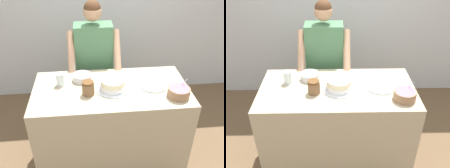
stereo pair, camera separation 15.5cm
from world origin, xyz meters
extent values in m
cube|color=silver|center=(0.00, 1.83, 1.30)|extent=(10.00, 0.05, 2.60)
cube|color=tan|center=(0.00, 0.38, 0.48)|extent=(1.49, 0.75, 0.96)
cylinder|color=#2D2D38|center=(-0.23, 0.99, 0.39)|extent=(0.13, 0.13, 0.79)
cylinder|color=#2D2D38|center=(-0.04, 0.99, 0.39)|extent=(0.13, 0.13, 0.79)
cube|color=#4C7F56|center=(-0.14, 0.99, 1.09)|extent=(0.42, 0.23, 0.59)
cylinder|color=tan|center=(-0.38, 0.83, 1.08)|extent=(0.08, 0.38, 0.50)
cylinder|color=tan|center=(0.11, 0.83, 1.08)|extent=(0.08, 0.38, 0.50)
sphere|color=tan|center=(-0.14, 0.99, 1.51)|extent=(0.20, 0.20, 0.20)
sphere|color=#51331E|center=(-0.14, 0.99, 1.55)|extent=(0.18, 0.18, 0.18)
cylinder|color=silver|center=(0.02, 0.35, 0.96)|extent=(0.32, 0.32, 0.01)
cylinder|color=white|center=(0.02, 0.35, 0.99)|extent=(0.25, 0.25, 0.05)
cylinder|color=#F4EABC|center=(0.02, 0.35, 1.04)|extent=(0.23, 0.23, 0.05)
cylinder|color=white|center=(0.02, 0.35, 1.07)|extent=(0.23, 0.23, 0.01)
cylinder|color=silver|center=(-0.27, 0.55, 0.99)|extent=(0.19, 0.19, 0.07)
cylinder|color=pink|center=(-0.27, 0.55, 1.02)|extent=(0.16, 0.16, 0.01)
cylinder|color=silver|center=(-0.34, 0.54, 1.05)|extent=(0.02, 0.09, 0.18)
cylinder|color=#936B4C|center=(0.60, 0.18, 1.00)|extent=(0.20, 0.20, 0.09)
cylinder|color=#9E66B7|center=(0.60, 0.18, 1.04)|extent=(0.17, 0.17, 0.01)
cylinder|color=silver|center=(0.64, 0.24, 1.04)|extent=(0.08, 0.05, 0.15)
cylinder|color=silver|center=(-0.48, 0.48, 1.02)|extent=(0.08, 0.08, 0.13)
cylinder|color=silver|center=(0.42, 0.38, 0.96)|extent=(0.28, 0.28, 0.01)
cylinder|color=brown|center=(-0.22, 0.29, 1.01)|extent=(0.11, 0.11, 0.12)
cylinder|color=brown|center=(-0.22, 0.29, 1.08)|extent=(0.10, 0.10, 0.02)
camera|label=1|loc=(-0.19, -1.62, 2.27)|focal=40.00mm
camera|label=2|loc=(-0.03, -1.63, 2.27)|focal=40.00mm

